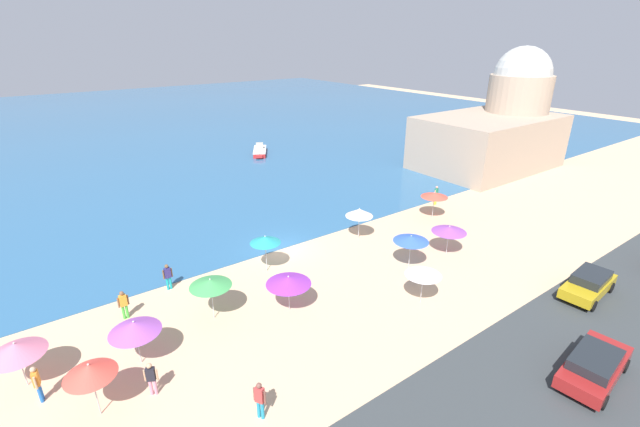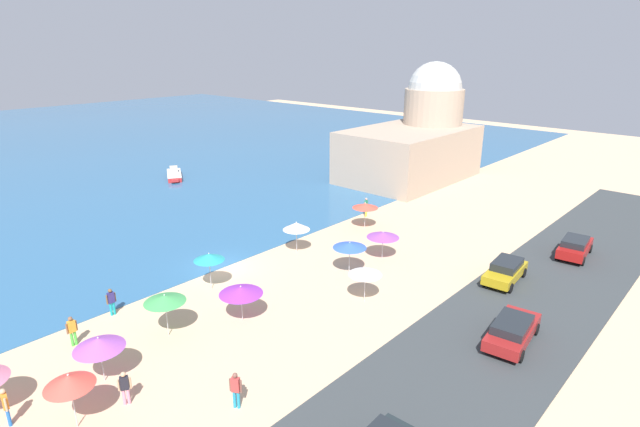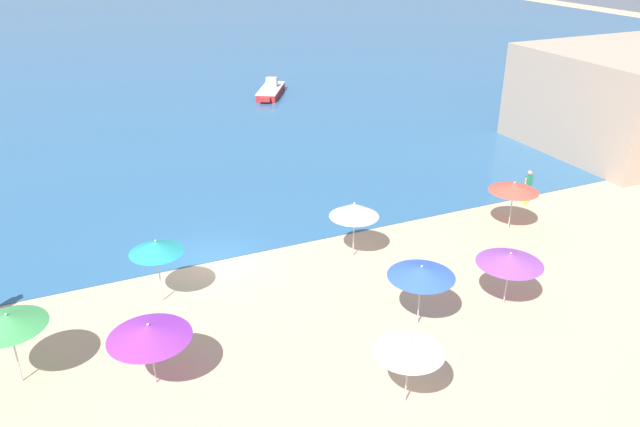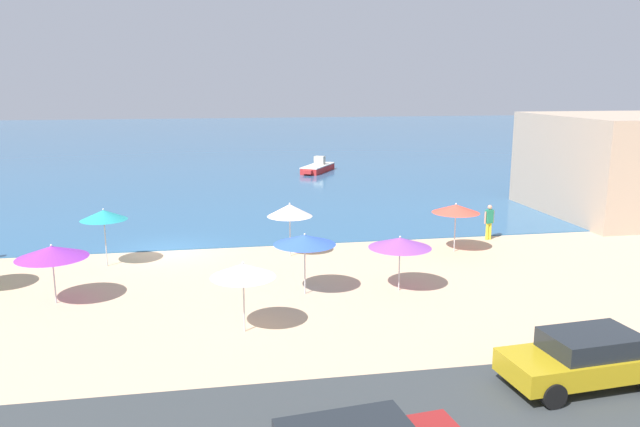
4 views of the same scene
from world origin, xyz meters
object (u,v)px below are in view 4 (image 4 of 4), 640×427
Objects in this scene: beach_umbrella_0 at (290,210)px; beach_umbrella_10 at (400,243)px; skiff_nearshore at (318,168)px; beach_umbrella_3 at (305,240)px; beach_umbrella_9 at (243,270)px; beach_umbrella_2 at (52,252)px; beach_umbrella_1 at (104,215)px; parked_car_0 at (585,358)px; beach_umbrella_6 at (456,209)px; bather_0 at (489,220)px.

beach_umbrella_0 is 6.44m from beach_umbrella_10.
beach_umbrella_0 is at bearing -102.65° from skiff_nearshore.
beach_umbrella_10 is at bearing -3.41° from beach_umbrella_3.
beach_umbrella_9 reaches higher than beach_umbrella_10.
skiff_nearshore is at bearing 85.57° from beach_umbrella_10.
beach_umbrella_0 is 10.15m from beach_umbrella_2.
skiff_nearshore is (13.82, 26.36, -1.82)m from beach_umbrella_1.
beach_umbrella_1 reaches higher than beach_umbrella_9.
parked_car_0 is (13.76, -13.51, -1.42)m from beach_umbrella_1.
parked_car_0 is 0.86× the size of skiff_nearshore.
bather_0 is at bearing 35.68° from beach_umbrella_6.
beach_umbrella_2 is 1.07× the size of beach_umbrella_3.
beach_umbrella_1 reaches higher than beach_umbrella_3.
beach_umbrella_10 is (3.43, -5.44, -0.26)m from beach_umbrella_0.
parked_car_0 is at bearing -54.77° from beach_umbrella_3.
beach_umbrella_1 is 29.82m from skiff_nearshore.
beach_umbrella_2 is (-1.09, -4.48, -0.35)m from beach_umbrella_1.
beach_umbrella_0 is at bearing 113.09° from parked_car_0.
parked_car_0 is at bearing -90.09° from skiff_nearshore.
beach_umbrella_2 is 1.08× the size of beach_umbrella_9.
bather_0 is (12.72, 9.64, -1.01)m from beach_umbrella_9.
beach_umbrella_3 reaches higher than beach_umbrella_2.
beach_umbrella_3 is 4.01m from beach_umbrella_9.
beach_umbrella_0 is 8.80m from beach_umbrella_9.
bather_0 is 0.35× the size of skiff_nearshore.
beach_umbrella_1 is 19.34m from parked_car_0.
skiff_nearshore is (2.45, 31.64, -1.45)m from beach_umbrella_10.
parked_car_0 is (5.96, -8.44, -1.26)m from beach_umbrella_3.
beach_umbrella_10 is 0.55× the size of parked_car_0.
beach_umbrella_9 is 1.30× the size of bather_0.
beach_umbrella_2 is 17.12m from beach_umbrella_6.
beach_umbrella_0 is 7.94m from beach_umbrella_1.
beach_umbrella_0 is 1.06× the size of beach_umbrella_3.
beach_umbrella_0 is at bearing 1.10° from beach_umbrella_1.
beach_umbrella_6 is 0.54× the size of parked_car_0.
beach_umbrella_3 is 1.01× the size of beach_umbrella_6.
beach_umbrella_6 is 1.00× the size of beach_umbrella_9.
beach_umbrella_2 is at bearing 176.30° from beach_umbrella_10.
beach_umbrella_9 reaches higher than skiff_nearshore.
beach_umbrella_3 is at bearing -33.03° from beach_umbrella_1.
beach_umbrella_10 is 9.51m from bather_0.
beach_umbrella_2 is 7.50m from beach_umbrella_9.
beach_umbrella_6 is 6.39m from beach_umbrella_10.
skiff_nearshore is (0.06, 39.87, -0.40)m from parked_car_0.
beach_umbrella_6 is 0.46× the size of skiff_nearshore.
beach_umbrella_10 is (5.99, 2.98, -0.15)m from beach_umbrella_9.
beach_umbrella_6 is at bearing -1.67° from beach_umbrella_1.
beach_umbrella_0 is 0.57× the size of parked_car_0.
bather_0 is (18.10, 1.38, -1.24)m from beach_umbrella_1.
beach_umbrella_1 is 18.19m from bather_0.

